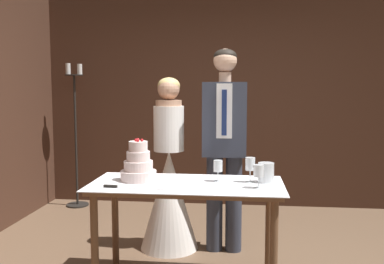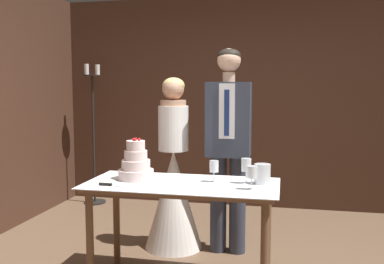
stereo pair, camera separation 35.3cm
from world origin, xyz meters
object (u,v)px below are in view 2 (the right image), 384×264
(wine_glass_middle, at_px, (246,166))
(candle_stand, at_px, (94,138))
(groom, at_px, (228,140))
(tiered_cake, at_px, (136,165))
(wine_glass_far, at_px, (252,173))
(cake_table, at_px, (182,196))
(hurricane_candle, at_px, (262,174))
(cake_knife, at_px, (116,185))
(bride, at_px, (174,186))
(wine_glass_near, at_px, (214,167))

(wine_glass_middle, distance_m, candle_stand, 2.90)
(groom, height_order, candle_stand, groom)
(tiered_cake, height_order, wine_glass_far, tiered_cake)
(tiered_cake, relative_size, groom, 0.18)
(cake_table, xyz_separation_m, wine_glass_far, (0.53, -0.10, 0.22))
(wine_glass_far, xyz_separation_m, groom, (-0.27, 0.84, 0.12))
(wine_glass_middle, bearing_deg, hurricane_candle, 3.61)
(cake_knife, height_order, wine_glass_far, wine_glass_far)
(hurricane_candle, distance_m, groom, 0.74)
(bride, bearing_deg, hurricane_candle, -36.93)
(tiered_cake, bearing_deg, cake_table, -8.45)
(tiered_cake, distance_m, candle_stand, 2.37)
(bride, relative_size, groom, 0.86)
(wine_glass_far, relative_size, bride, 0.11)
(cake_knife, height_order, hurricane_candle, hurricane_candle)
(wine_glass_near, relative_size, wine_glass_far, 0.97)
(wine_glass_far, bearing_deg, hurricane_candle, 72.10)
(cake_knife, xyz_separation_m, groom, (0.70, 0.94, 0.24))
(wine_glass_far, xyz_separation_m, candle_stand, (-2.20, 2.15, -0.06))
(wine_glass_far, bearing_deg, wine_glass_middle, 106.27)
(wine_glass_far, relative_size, hurricane_candle, 1.12)
(cake_table, bearing_deg, wine_glass_middle, 10.64)
(cake_table, height_order, bride, bride)
(wine_glass_near, xyz_separation_m, wine_glass_middle, (0.24, -0.00, 0.02))
(candle_stand, bearing_deg, cake_table, -50.75)
(bride, bearing_deg, cake_table, -70.79)
(cake_table, distance_m, wine_glass_middle, 0.54)
(wine_glass_near, height_order, wine_glass_middle, wine_glass_middle)
(wine_glass_far, bearing_deg, groom, 108.09)
(cake_table, xyz_separation_m, tiered_cake, (-0.38, 0.06, 0.22))
(cake_knife, xyz_separation_m, hurricane_candle, (1.04, 0.31, 0.06))
(cake_table, height_order, candle_stand, candle_stand)
(cake_table, relative_size, candle_stand, 0.80)
(hurricane_candle, relative_size, bride, 0.09)
(tiered_cake, relative_size, hurricane_candle, 2.17)
(wine_glass_far, bearing_deg, wine_glass_near, 147.33)
(groom, bearing_deg, wine_glass_far, -71.91)
(groom, bearing_deg, cake_table, -109.22)
(bride, height_order, candle_stand, candle_stand)
(cake_knife, relative_size, wine_glass_near, 2.69)
(wine_glass_far, distance_m, bride, 1.19)
(cake_table, distance_m, wine_glass_far, 0.58)
(cake_knife, distance_m, wine_glass_far, 0.98)
(candle_stand, bearing_deg, wine_glass_middle, -42.36)
(cake_knife, relative_size, candle_stand, 0.24)
(wine_glass_far, xyz_separation_m, hurricane_candle, (0.06, 0.20, -0.05))
(hurricane_candle, bearing_deg, cake_table, -170.76)
(groom, bearing_deg, candle_stand, 145.81)
(tiered_cake, height_order, groom, groom)
(wine_glass_middle, distance_m, wine_glass_far, 0.20)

